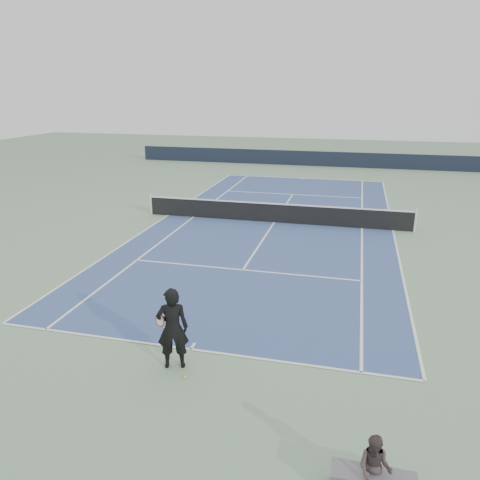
% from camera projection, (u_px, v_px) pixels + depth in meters
% --- Properties ---
extents(ground, '(80.00, 80.00, 0.00)m').
position_uv_depth(ground, '(274.00, 223.00, 22.56)').
color(ground, gray).
extents(court_surface, '(10.97, 23.77, 0.01)m').
position_uv_depth(court_surface, '(274.00, 222.00, 22.56)').
color(court_surface, '#364D80').
rests_on(court_surface, ground).
extents(tennis_net, '(12.90, 0.10, 1.07)m').
position_uv_depth(tennis_net, '(275.00, 212.00, 22.41)').
color(tennis_net, silver).
rests_on(tennis_net, ground).
extents(windscreen_far, '(30.00, 0.25, 1.20)m').
position_uv_depth(windscreen_far, '(312.00, 158.00, 38.87)').
color(windscreen_far, black).
rests_on(windscreen_far, ground).
extents(tennis_player, '(0.89, 0.75, 1.98)m').
position_uv_depth(tennis_player, '(173.00, 328.00, 10.61)').
color(tennis_player, black).
rests_on(tennis_player, ground).
extents(tennis_ball, '(0.06, 0.06, 0.06)m').
position_uv_depth(tennis_ball, '(185.00, 377.00, 10.44)').
color(tennis_ball, '#CADF2D').
rests_on(tennis_ball, ground).
extents(spectator_bench, '(1.39, 0.73, 1.13)m').
position_uv_depth(spectator_bench, '(374.00, 476.00, 7.33)').
color(spectator_bench, '#5B5A60').
rests_on(spectator_bench, ground).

